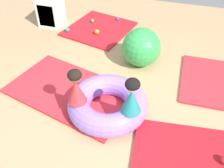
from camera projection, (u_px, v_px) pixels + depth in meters
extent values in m
plane|color=tan|center=(117.00, 116.00, 3.45)|extent=(8.00, 8.00, 0.00)
cube|color=red|center=(222.00, 83.00, 3.93)|extent=(1.24, 1.22, 0.04)
cube|color=red|center=(99.00, 29.00, 5.23)|extent=(1.42, 1.48, 0.04)
cube|color=red|center=(71.00, 92.00, 3.79)|extent=(2.04, 1.49, 0.04)
cube|color=#B21923|center=(185.00, 158.00, 2.93)|extent=(1.29, 1.08, 0.04)
torus|color=#9975EA|center=(108.00, 104.00, 3.41)|extent=(1.08, 1.08, 0.30)
cone|color=red|center=(77.00, 91.00, 3.13)|extent=(0.31, 0.31, 0.32)
sphere|color=#936647|center=(75.00, 76.00, 2.98)|extent=(0.16, 0.16, 0.16)
ellipsoid|color=black|center=(75.00, 75.00, 2.97)|extent=(0.17, 0.17, 0.14)
cone|color=teal|center=(131.00, 101.00, 3.00)|extent=(0.33, 0.33, 0.33)
sphere|color=beige|center=(133.00, 85.00, 2.85)|extent=(0.16, 0.16, 0.16)
ellipsoid|color=black|center=(133.00, 84.00, 2.84)|extent=(0.18, 0.18, 0.14)
sphere|color=teal|center=(67.00, 30.00, 5.08)|extent=(0.08, 0.08, 0.08)
sphere|color=orange|center=(97.00, 32.00, 5.00)|extent=(0.10, 0.10, 0.10)
sphere|color=green|center=(92.00, 21.00, 5.38)|extent=(0.07, 0.07, 0.07)
sphere|color=blue|center=(118.00, 19.00, 5.46)|extent=(0.06, 0.06, 0.06)
sphere|color=green|center=(141.00, 47.00, 4.15)|extent=(0.63, 0.63, 0.63)
cube|color=silver|center=(51.00, 12.00, 5.25)|extent=(0.44, 0.44, 0.56)
cube|color=#2D2D33|center=(48.00, 14.00, 5.16)|extent=(0.34, 0.20, 0.44)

